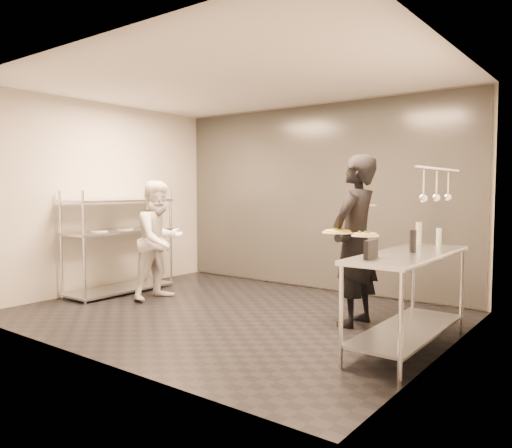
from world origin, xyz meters
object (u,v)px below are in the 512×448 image
Objects in this scene: chef at (160,240)px; pizza_plate_far at (365,235)px; prep_counter at (408,284)px; salad_plate at (364,204)px; bottle_clear at (439,237)px; pass_rack at (119,240)px; waiter at (355,240)px; bottle_dark at (413,241)px; pos_monitor at (371,249)px; bottle_green at (419,233)px; pizza_plate_near at (337,232)px.

pizza_plate_far is at bearing -84.92° from chef.
salad_plate is at bearing 136.40° from prep_counter.
pizza_plate_far is at bearing -63.07° from salad_plate.
pizza_plate_far is 1.56× the size of bottle_clear.
pizza_plate_far is at bearing 4.30° from pass_rack.
prep_counter is 0.95× the size of waiter.
chef is (0.80, 0.07, 0.05)m from pass_rack.
bottle_dark is (0.03, 0.02, 0.40)m from prep_counter.
pos_monitor reaches higher than prep_counter.
bottle_clear is (0.03, 0.80, 0.39)m from prep_counter.
waiter is 8.51× the size of pos_monitor.
chef reaches higher than bottle_dark.
salad_plate is at bearing -179.98° from bottle_clear.
pos_monitor is at bearing -103.65° from bottle_dark.
bottle_dark is (0.22, -0.78, -0.01)m from bottle_green.
pos_monitor is at bearing -62.32° from pizza_plate_far.
pass_rack reaches higher than bottle_dark.
pizza_plate_far is (0.31, 0.03, -0.02)m from pizza_plate_near.
prep_counter is 0.92m from bottle_green.
salad_plate is at bearing 116.93° from pizza_plate_far.
pos_monitor is 1.40m from bottle_clear.
chef is 2.97m from pizza_plate_far.
prep_counter is at bearing -92.11° from bottle_clear.
bottle_clear is at bearing 89.90° from bottle_dark.
bottle_dark reaches higher than bottle_clear.
pizza_plate_far is 0.65m from bottle_green.
bottle_dark is at bearing -23.21° from pizza_plate_far.
pass_rack reaches higher than bottle_green.
salad_plate is at bearing -73.81° from chef.
bottle_clear reaches higher than prep_counter.
pos_monitor is (-0.12, -0.59, 0.37)m from prep_counter.
bottle_clear is 0.86× the size of bottle_dark.
salad_plate is 1.61× the size of bottle_clear.
pos_monitor is (0.66, -1.05, 0.05)m from waiter.
pass_rack is 4.26m from pos_monitor.
pizza_plate_near is 1.15× the size of pizza_plate_far.
bottle_dark is at bearing -14.25° from pizza_plate_near.
bottle_dark reaches higher than pizza_plate_near.
prep_counter is 1.02m from pizza_plate_near.
prep_counter is at bearing -25.90° from pizza_plate_far.
waiter is 10.22× the size of bottle_clear.
pizza_plate_far is at bearing 154.10° from prep_counter.
pass_rack is at bearing -169.57° from bottle_clear.
bottle_green is (0.70, 0.55, -0.02)m from pizza_plate_near.
chef is at bearing -80.55° from waiter.
pizza_plate_near is 0.89m from bottle_green.
pass_rack reaches higher than pos_monitor.
waiter reaches higher than bottle_green.
waiter is 0.93m from bottle_dark.
bottle_green is 0.22m from bottle_clear.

